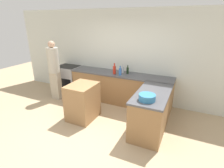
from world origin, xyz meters
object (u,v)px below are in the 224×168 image
island_table (83,102)px  person_by_range (54,69)px  water_bottle_blue (120,72)px  vinegar_bottle_clear (123,70)px  mixing_bowl (147,97)px  wine_bottle_dark (128,70)px  range_oven (69,79)px  hot_sauce_bottle (114,70)px

island_table → person_by_range: (-1.44, 0.64, 0.54)m
water_bottle_blue → vinegar_bottle_clear: water_bottle_blue is taller
mixing_bowl → wine_bottle_dark: (-0.97, 1.53, 0.04)m
wine_bottle_dark → person_by_range: person_by_range is taller
person_by_range → vinegar_bottle_clear: bearing=20.6°
range_oven → vinegar_bottle_clear: bearing=3.1°
vinegar_bottle_clear → water_bottle_blue: bearing=-84.7°
wine_bottle_dark → vinegar_bottle_clear: size_ratio=1.04×
mixing_bowl → vinegar_bottle_clear: bearing=126.0°
water_bottle_blue → person_by_range: 2.04m
vinegar_bottle_clear → mixing_bowl: bearing=-54.0°
water_bottle_blue → person_by_range: person_by_range is taller
island_table → mixing_bowl: 1.74m
hot_sauce_bottle → wine_bottle_dark: bearing=29.8°
hot_sauce_bottle → vinegar_bottle_clear: hot_sauce_bottle is taller
range_oven → vinegar_bottle_clear: size_ratio=3.86×
range_oven → person_by_range: 0.83m
mixing_bowl → person_by_range: 3.20m
hot_sauce_bottle → water_bottle_blue: hot_sauce_bottle is taller
island_table → water_bottle_blue: 1.36m
wine_bottle_dark → water_bottle_blue: size_ratio=0.93×
range_oven → wine_bottle_dark: size_ratio=3.71×
range_oven → vinegar_bottle_clear: 2.03m
water_bottle_blue → vinegar_bottle_clear: (-0.02, 0.26, -0.01)m
wine_bottle_dark → water_bottle_blue: bearing=-121.3°
water_bottle_blue → island_table: bearing=-116.1°
hot_sauce_bottle → range_oven: bearing=176.2°
water_bottle_blue → person_by_range: bearing=-166.5°
island_table → hot_sauce_bottle: (0.35, 1.15, 0.58)m
mixing_bowl → vinegar_bottle_clear: size_ratio=1.38×
range_oven → hot_sauce_bottle: size_ratio=2.90×
range_oven → mixing_bowl: 3.45m
wine_bottle_dark → person_by_range: size_ratio=0.14×
mixing_bowl → vinegar_bottle_clear: 1.93m
vinegar_bottle_clear → wine_bottle_dark: bearing=-11.2°
wine_bottle_dark → mixing_bowl: bearing=-57.6°
hot_sauce_bottle → water_bottle_blue: 0.20m
island_table → water_bottle_blue: size_ratio=3.42×
water_bottle_blue → range_oven: bearing=175.5°
wine_bottle_dark → hot_sauce_bottle: size_ratio=0.78×
island_table → vinegar_bottle_clear: (0.52, 1.37, 0.55)m
mixing_bowl → hot_sauce_bottle: size_ratio=1.04×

